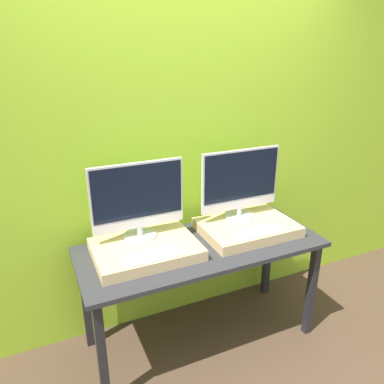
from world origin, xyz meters
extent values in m
plane|color=#4C3828|center=(0.00, 0.00, 0.00)|extent=(12.00, 12.00, 0.00)
cube|color=#9ED12D|center=(0.00, 0.72, 1.30)|extent=(8.00, 0.04, 2.60)
cube|color=#2D2D33|center=(0.00, 0.33, 0.75)|extent=(1.59, 0.65, 0.03)
cube|color=#232328|center=(-0.74, 0.06, 0.37)|extent=(0.05, 0.05, 0.73)
cube|color=#232328|center=(0.74, 0.06, 0.37)|extent=(0.05, 0.05, 0.73)
cube|color=#232328|center=(-0.74, 0.59, 0.37)|extent=(0.05, 0.05, 0.73)
cube|color=#232328|center=(0.74, 0.59, 0.37)|extent=(0.05, 0.05, 0.73)
cube|color=#D6B77F|center=(-0.37, 0.36, 0.80)|extent=(0.63, 0.46, 0.07)
cylinder|color=silver|center=(-0.37, 0.48, 0.84)|extent=(0.21, 0.21, 0.01)
cylinder|color=silver|center=(-0.37, 0.48, 0.87)|extent=(0.04, 0.04, 0.06)
cube|color=silver|center=(-0.37, 0.48, 1.11)|extent=(0.59, 0.02, 0.42)
cube|color=black|center=(-0.37, 0.46, 1.14)|extent=(0.56, 0.00, 0.34)
cube|color=silver|center=(-0.37, 0.46, 0.93)|extent=(0.58, 0.00, 0.06)
cube|color=silver|center=(-0.37, 0.20, 0.84)|extent=(0.33, 0.12, 0.01)
cube|color=silver|center=(-0.37, 0.20, 0.85)|extent=(0.32, 0.11, 0.00)
cube|color=#D6B77F|center=(0.37, 0.36, 0.80)|extent=(0.63, 0.46, 0.07)
cylinder|color=silver|center=(0.37, 0.48, 0.84)|extent=(0.21, 0.21, 0.01)
cylinder|color=silver|center=(0.37, 0.48, 0.87)|extent=(0.04, 0.04, 0.06)
cube|color=silver|center=(0.37, 0.48, 1.11)|extent=(0.59, 0.02, 0.42)
cube|color=black|center=(0.37, 0.46, 1.14)|extent=(0.56, 0.00, 0.34)
cube|color=silver|center=(0.37, 0.46, 0.93)|extent=(0.58, 0.00, 0.06)
cube|color=silver|center=(0.37, 0.20, 0.84)|extent=(0.33, 0.12, 0.01)
cube|color=silver|center=(0.37, 0.20, 0.85)|extent=(0.32, 0.11, 0.00)
camera|label=1|loc=(-0.94, -1.60, 1.97)|focal=35.00mm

